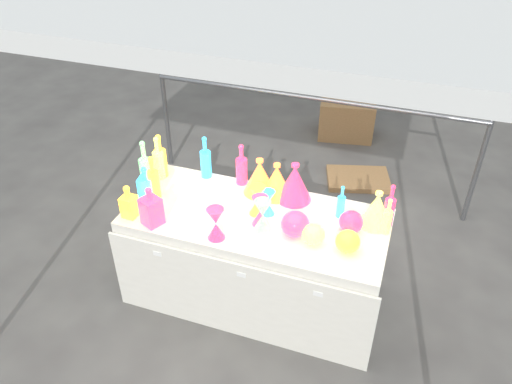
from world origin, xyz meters
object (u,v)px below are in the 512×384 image
(cardboard_box_closed, at_px, (347,118))
(lampshade_0, at_px, (260,176))
(display_table, at_px, (256,257))
(globe_0, at_px, (348,242))
(hourglass_0, at_px, (260,211))
(bottle_0, at_px, (160,156))
(decanter_0, at_px, (129,201))

(cardboard_box_closed, bearing_deg, lampshade_0, -104.83)
(display_table, bearing_deg, cardboard_box_closed, 86.80)
(cardboard_box_closed, height_order, globe_0, globe_0)
(display_table, relative_size, hourglass_0, 8.43)
(cardboard_box_closed, xyz_separation_m, hourglass_0, (-0.10, -2.83, 0.63))
(bottle_0, height_order, globe_0, bottle_0)
(globe_0, bearing_deg, display_table, 168.38)
(bottle_0, distance_m, hourglass_0, 0.96)
(bottle_0, relative_size, hourglass_0, 1.61)
(cardboard_box_closed, xyz_separation_m, globe_0, (0.50, -2.90, 0.59))
(bottle_0, distance_m, globe_0, 1.56)
(cardboard_box_closed, xyz_separation_m, lampshade_0, (-0.23, -2.48, 0.66))
(bottle_0, height_order, hourglass_0, bottle_0)
(globe_0, bearing_deg, decanter_0, -174.61)
(decanter_0, distance_m, globe_0, 1.48)
(cardboard_box_closed, bearing_deg, decanter_0, -117.25)
(hourglass_0, bearing_deg, lampshade_0, 109.33)
(display_table, distance_m, bottle_0, 1.04)
(globe_0, xyz_separation_m, lampshade_0, (-0.73, 0.42, 0.08))
(hourglass_0, bearing_deg, decanter_0, -166.38)
(display_table, xyz_separation_m, bottle_0, (-0.85, 0.25, 0.55))
(cardboard_box_closed, relative_size, globe_0, 3.93)
(decanter_0, relative_size, lampshade_0, 0.88)
(cardboard_box_closed, distance_m, bottle_0, 2.80)
(cardboard_box_closed, height_order, decanter_0, decanter_0)
(display_table, distance_m, decanter_0, 0.99)
(hourglass_0, xyz_separation_m, lampshade_0, (-0.12, 0.35, 0.03))
(display_table, bearing_deg, hourglass_0, -50.14)
(decanter_0, height_order, globe_0, decanter_0)
(decanter_0, xyz_separation_m, hourglass_0, (0.86, 0.21, -0.01))
(bottle_0, xyz_separation_m, lampshade_0, (0.78, 0.03, -0.04))
(cardboard_box_closed, bearing_deg, bottle_0, -121.41)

